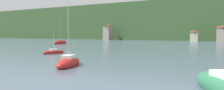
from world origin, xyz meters
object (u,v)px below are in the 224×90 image
object	(u,v)px
shore_building_west	(108,32)
shore_building_westcentral	(194,36)
sailboat_mid_8	(69,63)
shore_building_central	(222,34)
mooring_buoy_mid	(74,46)
sailboat_far_4	(60,43)
sailboat_mid_6	(54,52)

from	to	relation	value
shore_building_west	shore_building_westcentral	size ratio (longest dim) A/B	1.70
shore_building_westcentral	sailboat_mid_8	xyz separation A→B (m)	(-2.90, -85.64, -2.27)
shore_building_west	shore_building_central	xyz separation A→B (m)	(57.45, -0.74, -0.91)
mooring_buoy_mid	shore_building_westcentral	bearing A→B (deg)	62.25
sailboat_far_4	sailboat_mid_8	xyz separation A→B (m)	(35.85, -38.89, -0.06)
shore_building_westcentral	shore_building_west	bearing A→B (deg)	179.19
sailboat_mid_6	sailboat_mid_8	bearing A→B (deg)	-116.12
shore_building_west	mooring_buoy_mid	bearing A→B (deg)	-71.35
shore_building_west	sailboat_mid_8	distance (m)	96.52
shore_building_west	sailboat_mid_8	xyz separation A→B (m)	(43.05, -86.29, -4.12)
shore_building_westcentral	sailboat_far_4	bearing A→B (deg)	-129.65
sailboat_mid_6	mooring_buoy_mid	distance (m)	25.57
shore_building_central	sailboat_mid_6	bearing A→B (deg)	-109.50
sailboat_far_4	mooring_buoy_mid	size ratio (longest dim) A/B	25.07
shore_building_westcentral	mooring_buoy_mid	xyz separation A→B (m)	(-27.87, -52.96, -2.63)
shore_building_westcentral	mooring_buoy_mid	bearing A→B (deg)	-117.75
shore_building_central	sailboat_mid_6	world-z (taller)	shore_building_central
shore_building_west	sailboat_far_4	bearing A→B (deg)	-81.35
sailboat_mid_6	sailboat_mid_8	distance (m)	16.10
sailboat_mid_6	mooring_buoy_mid	xyz separation A→B (m)	(-12.79, 22.15, -0.26)
sailboat_far_4	shore_building_westcentral	bearing A→B (deg)	134.31
shore_building_west	shore_building_westcentral	bearing A→B (deg)	-0.81
shore_building_central	sailboat_mid_6	distance (m)	79.66
shore_building_west	mooring_buoy_mid	size ratio (longest dim) A/B	23.32
shore_building_westcentral	shore_building_central	xyz separation A→B (m)	(11.49, -0.08, 0.94)
sailboat_mid_8	mooring_buoy_mid	world-z (taller)	sailboat_mid_8
shore_building_central	sailboat_mid_8	size ratio (longest dim) A/B	0.92
sailboat_far_4	sailboat_mid_8	distance (m)	52.89
shore_building_west	sailboat_mid_6	bearing A→B (deg)	-67.83
sailboat_mid_8	sailboat_mid_6	bearing A→B (deg)	-150.70
shore_building_central	mooring_buoy_mid	xyz separation A→B (m)	(-39.36, -52.88, -3.57)
sailboat_far_4	sailboat_mid_6	size ratio (longest dim) A/B	2.09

